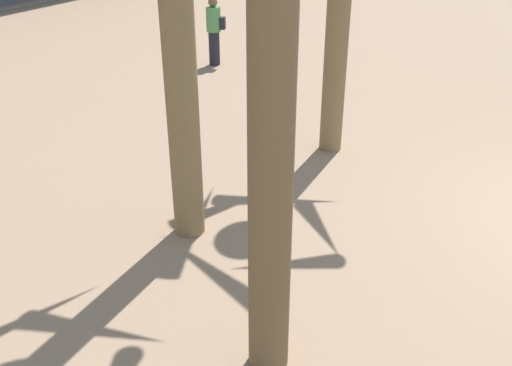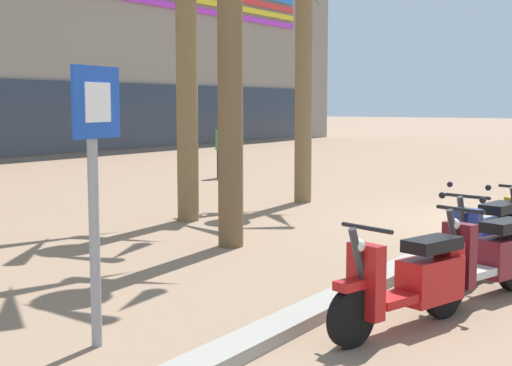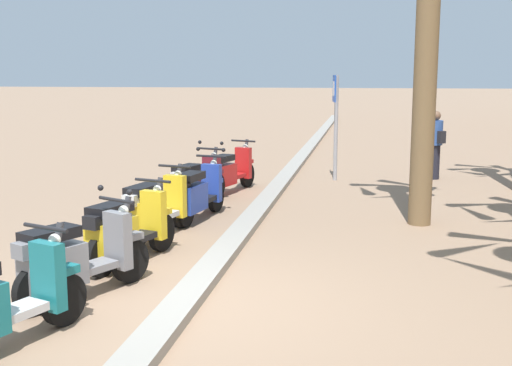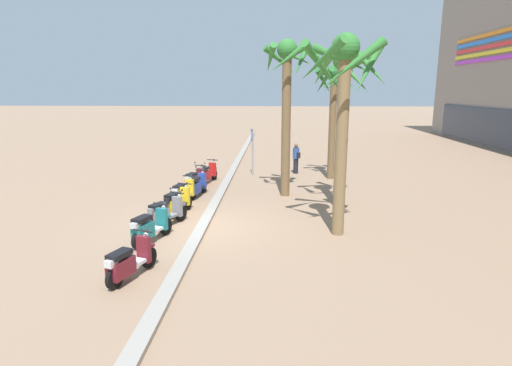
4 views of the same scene
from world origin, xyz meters
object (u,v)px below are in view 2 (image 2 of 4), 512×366
(scooter_blue_gap_after_mid, at_px, (489,237))
(scooter_maroon_last_in_row, at_px, (490,257))
(scooter_red_far_back, at_px, (411,281))
(pedestrian_by_palm_tree, at_px, (222,149))
(crossing_sign, at_px, (95,173))

(scooter_blue_gap_after_mid, bearing_deg, scooter_maroon_last_in_row, -163.43)
(scooter_red_far_back, distance_m, pedestrian_by_palm_tree, 13.90)
(scooter_maroon_last_in_row, relative_size, scooter_blue_gap_after_mid, 0.98)
(scooter_blue_gap_after_mid, height_order, crossing_sign, crossing_sign)
(scooter_red_far_back, relative_size, pedestrian_by_palm_tree, 1.13)
(scooter_red_far_back, height_order, scooter_maroon_last_in_row, scooter_maroon_last_in_row)
(scooter_maroon_last_in_row, bearing_deg, scooter_red_far_back, 168.23)
(scooter_red_far_back, bearing_deg, scooter_maroon_last_in_row, -11.77)
(scooter_blue_gap_after_mid, relative_size, crossing_sign, 0.74)
(scooter_blue_gap_after_mid, relative_size, pedestrian_by_palm_tree, 1.11)
(scooter_maroon_last_in_row, bearing_deg, pedestrian_by_palm_tree, 49.43)
(scooter_red_far_back, relative_size, crossing_sign, 0.75)
(scooter_maroon_last_in_row, xyz_separation_m, scooter_blue_gap_after_mid, (1.09, 0.32, 0.01))
(scooter_red_far_back, distance_m, scooter_blue_gap_after_mid, 2.57)
(scooter_red_far_back, bearing_deg, scooter_blue_gap_after_mid, 0.35)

